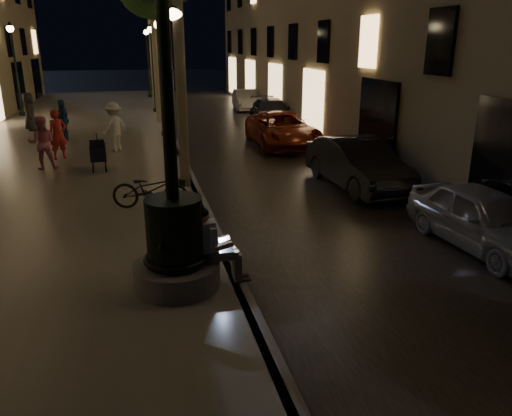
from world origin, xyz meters
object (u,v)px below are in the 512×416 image
object	(u,v)px
seated_man_laptop	(213,243)
fountain_lamppost	(174,228)
lamp_curb_a	(178,73)
car_fifth	(246,100)
car_third	(282,130)
pedestrian_pink	(42,143)
lamp_curb_b	(161,62)
car_rear	(271,112)
bicycle	(150,189)
lamp_left_c	(14,57)
pedestrian_white	(114,127)
lamp_curb_d	(148,53)
car_second	(358,164)
stroller	(98,152)
pedestrian_dark	(29,112)
pedestrian_red	(58,135)
car_front	(484,219)
pedestrian_blue	(63,120)
lamp_curb_c	(152,56)

from	to	relation	value
seated_man_laptop	fountain_lamppost	bearing A→B (deg)	180.00
lamp_curb_a	car_fifth	xyz separation A→B (m)	(5.50, 16.93, -2.61)
car_third	pedestrian_pink	size ratio (longest dim) A/B	2.92
lamp_curb_b	car_rear	distance (m)	6.78
bicycle	lamp_left_c	bearing A→B (deg)	34.47
pedestrian_pink	pedestrian_white	bearing A→B (deg)	-136.87
lamp_curb_d	car_second	bearing A→B (deg)	-78.78
car_rear	lamp_curb_a	bearing A→B (deg)	-110.64
fountain_lamppost	lamp_curb_a	size ratio (longest dim) A/B	1.08
stroller	car_second	size ratio (longest dim) A/B	0.27
lamp_curb_d	pedestrian_dark	bearing A→B (deg)	-113.57
car_third	car_fifth	size ratio (longest dim) A/B	1.29
car_fifth	pedestrian_red	bearing A→B (deg)	-121.74
seated_man_laptop	pedestrian_red	xyz separation A→B (m)	(-3.66, 10.36, 0.13)
car_front	car_second	size ratio (longest dim) A/B	0.86
car_rear	pedestrian_dark	world-z (taller)	pedestrian_dark
pedestrian_blue	pedestrian_dark	xyz separation A→B (m)	(-1.75, 2.83, 0.02)
car_second	car_fifth	xyz separation A→B (m)	(0.61, 17.58, -0.08)
lamp_curb_a	lamp_curb_b	size ratio (longest dim) A/B	1.00
pedestrian_white	pedestrian_dark	world-z (taller)	pedestrian_white
lamp_left_c	pedestrian_red	bearing A→B (deg)	-73.94
car_front	pedestrian_blue	xyz separation A→B (m)	(-9.51, 13.33, 0.39)
lamp_curb_b	lamp_curb_d	world-z (taller)	same
lamp_left_c	pedestrian_blue	bearing A→B (deg)	-68.96
lamp_curb_c	pedestrian_pink	distance (m)	13.83
car_front	pedestrian_blue	size ratio (longest dim) A/B	2.25
pedestrian_red	pedestrian_blue	bearing A→B (deg)	68.27
pedestrian_red	pedestrian_dark	world-z (taller)	pedestrian_dark
lamp_curb_b	car_third	bearing A→B (deg)	-27.74
stroller	lamp_curb_c	bearing A→B (deg)	76.63
lamp_curb_d	pedestrian_red	bearing A→B (deg)	-100.81
pedestrian_red	bicycle	size ratio (longest dim) A/B	0.91
lamp_curb_c	lamp_left_c	bearing A→B (deg)	180.00
car_second	pedestrian_white	bearing A→B (deg)	135.53
fountain_lamppost	seated_man_laptop	bearing A→B (deg)	-0.00
pedestrian_white	car_second	bearing A→B (deg)	97.94
pedestrian_pink	car_rear	bearing A→B (deg)	-144.36
stroller	lamp_curb_b	bearing A→B (deg)	63.67
lamp_curb_c	car_second	size ratio (longest dim) A/B	1.13
car_fifth	pedestrian_dark	bearing A→B (deg)	-146.83
stroller	pedestrian_pink	size ratio (longest dim) A/B	0.68
car_front	lamp_left_c	bearing A→B (deg)	116.76
lamp_curb_d	car_second	distance (m)	25.26
seated_man_laptop	lamp_curb_b	bearing A→B (deg)	89.64
bicycle	pedestrian_red	bearing A→B (deg)	39.78
lamp_left_c	pedestrian_pink	world-z (taller)	lamp_left_c
car_rear	pedestrian_pink	bearing A→B (deg)	-133.94
car_fifth	bicycle	distance (m)	19.83
lamp_curb_c	lamp_curb_d	distance (m)	8.00
pedestrian_pink	pedestrian_white	size ratio (longest dim) A/B	0.94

